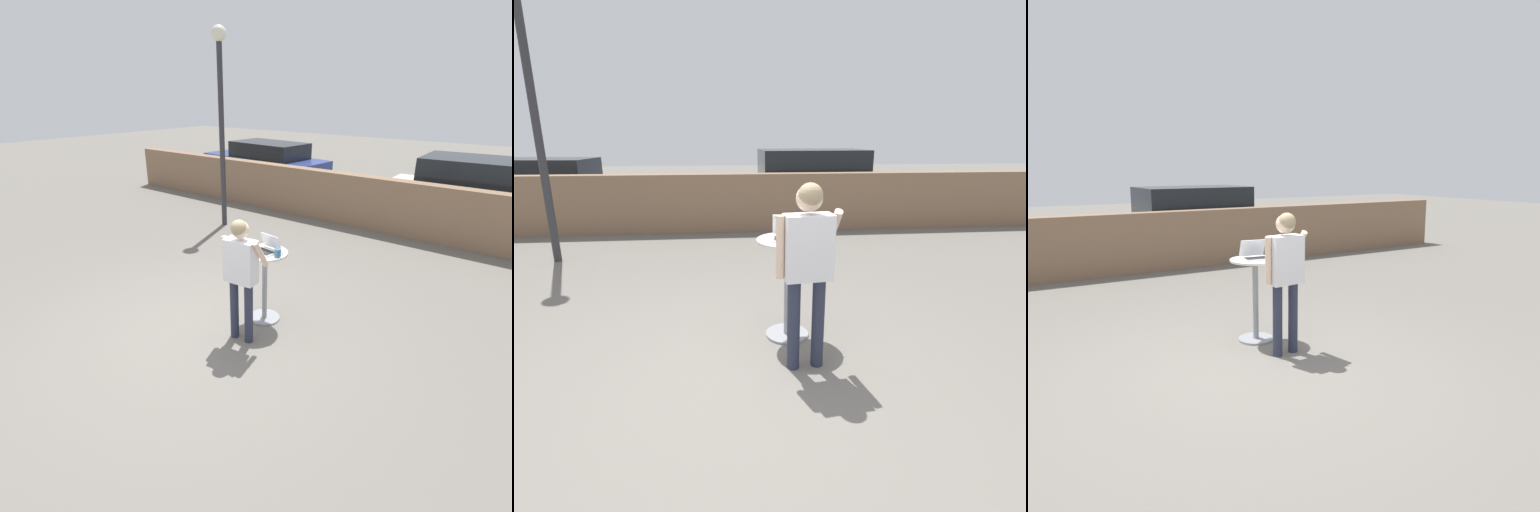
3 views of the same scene
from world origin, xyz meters
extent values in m
plane|color=slate|center=(0.00, 0.00, 0.00)|extent=(50.00, 50.00, 0.00)
cube|color=#84664C|center=(0.00, 5.68, 0.60)|extent=(16.28, 0.35, 1.21)
cylinder|color=gray|center=(0.45, 0.89, 0.01)|extent=(0.44, 0.44, 0.03)
cylinder|color=gray|center=(0.45, 0.89, 0.51)|extent=(0.07, 0.07, 0.97)
cylinder|color=beige|center=(0.45, 0.89, 1.01)|extent=(0.62, 0.62, 0.02)
cube|color=silver|center=(0.45, 0.86, 1.03)|extent=(0.34, 0.25, 0.02)
cube|color=black|center=(0.45, 0.86, 1.04)|extent=(0.30, 0.20, 0.00)
cube|color=silver|center=(0.47, 1.00, 1.14)|extent=(0.32, 0.13, 0.21)
cube|color=white|center=(0.47, 1.00, 1.14)|extent=(0.30, 0.11, 0.18)
cylinder|color=#336084|center=(0.68, 0.86, 1.07)|extent=(0.08, 0.08, 0.10)
torus|color=#336084|center=(0.74, 0.86, 1.07)|extent=(0.05, 0.01, 0.05)
cylinder|color=#282D42|center=(0.42, 0.29, 0.41)|extent=(0.11, 0.11, 0.83)
cylinder|color=#282D42|center=(0.64, 0.31, 0.41)|extent=(0.11, 0.11, 0.83)
cube|color=silver|center=(0.53, 0.30, 1.10)|extent=(0.42, 0.24, 0.55)
sphere|color=beige|center=(0.53, 0.30, 1.50)|extent=(0.22, 0.22, 0.22)
sphere|color=#9E8966|center=(0.53, 0.28, 1.53)|extent=(0.20, 0.20, 0.20)
cylinder|color=beige|center=(0.30, 0.28, 1.12)|extent=(0.07, 0.07, 0.52)
cylinder|color=beige|center=(0.75, 0.40, 1.22)|extent=(0.10, 0.32, 0.40)
cube|color=navy|center=(-5.15, 8.28, 0.59)|extent=(4.70, 2.09, 0.61)
cube|color=black|center=(-4.92, 8.26, 1.15)|extent=(2.64, 1.70, 0.51)
cylinder|color=black|center=(-3.81, 7.36, 0.32)|extent=(0.65, 0.28, 0.63)
cylinder|color=black|center=(-3.67, 8.95, 0.32)|extent=(0.65, 0.28, 0.63)
cube|color=silver|center=(2.12, 6.94, 0.63)|extent=(4.58, 1.93, 0.66)
cube|color=black|center=(1.89, 6.93, 1.31)|extent=(2.54, 1.64, 0.68)
cylinder|color=black|center=(3.49, 7.83, 0.34)|extent=(0.68, 0.24, 0.67)
cylinder|color=black|center=(3.55, 6.16, 0.34)|extent=(0.68, 0.24, 0.67)
cylinder|color=black|center=(0.69, 7.73, 0.34)|extent=(0.68, 0.24, 0.67)
cylinder|color=black|center=(0.75, 6.05, 0.34)|extent=(0.68, 0.24, 0.67)
cylinder|color=#2D2D33|center=(-2.94, 3.77, 1.98)|extent=(0.12, 0.12, 3.96)
camera|label=1|loc=(3.41, -3.06, 3.00)|focal=28.00mm
camera|label=2|loc=(-0.09, -2.78, 1.98)|focal=28.00mm
camera|label=3|loc=(-2.25, -4.40, 2.13)|focal=35.00mm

